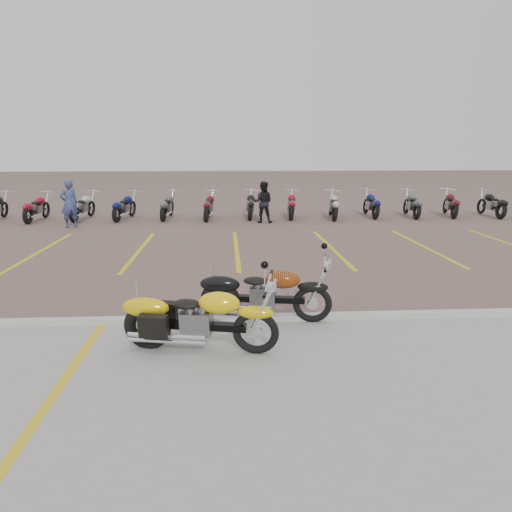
{
  "coord_description": "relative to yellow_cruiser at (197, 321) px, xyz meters",
  "views": [
    {
      "loc": [
        -0.29,
        -9.77,
        2.82
      ],
      "look_at": [
        0.28,
        -0.35,
        0.75
      ],
      "focal_mm": 35.0,
      "sensor_mm": 36.0,
      "label": 1
    }
  ],
  "objects": [
    {
      "name": "ground",
      "position": [
        0.71,
        3.14,
        -0.45
      ],
      "size": [
        100.0,
        100.0,
        0.0
      ],
      "primitive_type": "plane",
      "color": "brown",
      "rests_on": "ground"
    },
    {
      "name": "concrete_apron",
      "position": [
        0.71,
        -1.36,
        -0.45
      ],
      "size": [
        60.0,
        5.0,
        0.01
      ],
      "primitive_type": "cube",
      "color": "#9E9B93",
      "rests_on": "ground"
    },
    {
      "name": "curb",
      "position": [
        0.71,
        1.14,
        -0.39
      ],
      "size": [
        60.0,
        0.18,
        0.12
      ],
      "primitive_type": "cube",
      "color": "#ADAAA3",
      "rests_on": "ground"
    },
    {
      "name": "parking_stripes",
      "position": [
        0.71,
        7.14,
        -0.45
      ],
      "size": [
        38.0,
        5.5,
        0.01
      ],
      "primitive_type": null,
      "color": "gold",
      "rests_on": "ground"
    },
    {
      "name": "apron_stripe",
      "position": [
        -1.59,
        -1.36,
        -0.44
      ],
      "size": [
        0.12,
        5.0,
        0.0
      ],
      "primitive_type": "cube",
      "color": "gold",
      "rests_on": "concrete_apron"
    },
    {
      "name": "yellow_cruiser",
      "position": [
        0.0,
        0.0,
        0.0
      ],
      "size": [
        2.19,
        0.58,
        0.91
      ],
      "rotation": [
        0.12,
        0.0,
        -0.2
      ],
      "color": "black",
      "rests_on": "ground"
    },
    {
      "name": "flame_cruiser",
      "position": [
        1.0,
        1.19,
        -0.01
      ],
      "size": [
        2.15,
        0.52,
        0.89
      ],
      "rotation": [
        0.1,
        0.0,
        -0.18
      ],
      "color": "black",
      "rests_on": "ground"
    },
    {
      "name": "person_a",
      "position": [
        -5.11,
        11.36,
        0.39
      ],
      "size": [
        0.74,
        0.67,
        1.69
      ],
      "primitive_type": "imported",
      "rotation": [
        0.0,
        0.0,
        3.71
      ],
      "color": "navy",
      "rests_on": "ground"
    },
    {
      "name": "person_b",
      "position": [
        1.83,
        12.08,
        0.32
      ],
      "size": [
        0.84,
        0.71,
        1.55
      ],
      "primitive_type": "imported",
      "rotation": [
        0.0,
        0.0,
        2.97
      ],
      "color": "black",
      "rests_on": "ground"
    },
    {
      "name": "bg_bike_row",
      "position": [
        1.38,
        13.26,
        0.1
      ],
      "size": [
        20.63,
        2.05,
        1.1
      ],
      "color": "black",
      "rests_on": "ground"
    }
  ]
}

